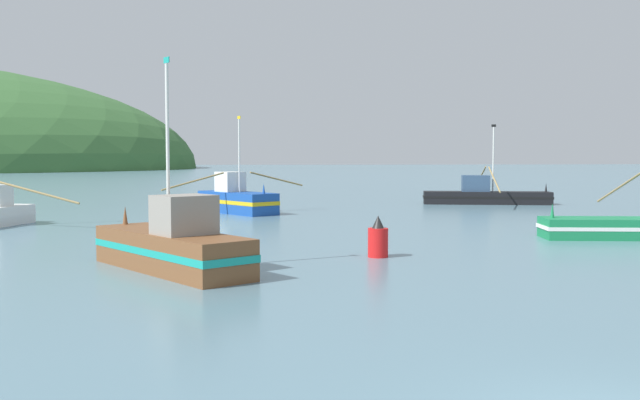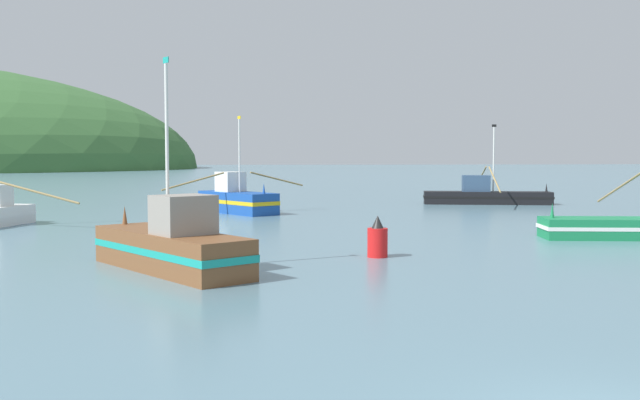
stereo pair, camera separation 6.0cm
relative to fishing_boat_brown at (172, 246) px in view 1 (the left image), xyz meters
The scene contains 4 objects.
fishing_boat_brown is the anchor object (origin of this frame).
fishing_boat_blue 24.69m from the fishing_boat_brown, 84.91° to the left, with size 9.65×6.92×6.63m.
fishing_boat_black 38.24m from the fishing_boat_brown, 54.31° to the left, with size 10.43×13.67×6.46m.
channel_buoy 8.03m from the fishing_boat_brown, 17.72° to the left, with size 0.79×0.79×1.63m.
Camera 1 is at (-5.52, -9.26, 3.94)m, focal length 39.80 mm.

